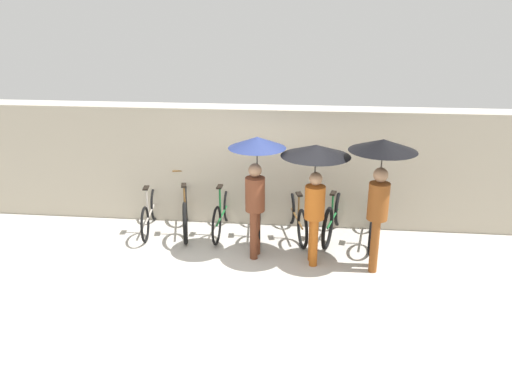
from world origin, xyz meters
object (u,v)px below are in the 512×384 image
parked_bicycle_0 (150,212)px  parked_bicycle_4 (296,216)px  parked_bicycle_6 (372,222)px  parked_bicycle_1 (185,212)px  parked_bicycle_2 (222,213)px  pedestrian_leading (256,166)px  pedestrian_trailing (381,168)px  parked_bicycle_3 (259,213)px  pedestrian_center (315,169)px  parked_bicycle_5 (334,216)px

parked_bicycle_0 → parked_bicycle_4: 2.72m
parked_bicycle_0 → parked_bicycle_6: size_ratio=0.96×
parked_bicycle_1 → parked_bicycle_2: size_ratio=0.97×
pedestrian_leading → pedestrian_trailing: pedestrian_trailing is taller
parked_bicycle_3 → pedestrian_center: bearing=-140.7°
parked_bicycle_0 → parked_bicycle_2: (1.36, 0.06, 0.02)m
parked_bicycle_6 → pedestrian_trailing: bearing=-175.5°
parked_bicycle_1 → parked_bicycle_5: 2.72m
parked_bicycle_5 → parked_bicycle_4: bearing=105.5°
parked_bicycle_0 → parked_bicycle_3: 2.04m
parked_bicycle_6 → pedestrian_leading: pedestrian_leading is taller
parked_bicycle_0 → parked_bicycle_2: size_ratio=0.94×
pedestrian_leading → parked_bicycle_1: bearing=158.8°
pedestrian_center → parked_bicycle_1: bearing=152.4°
parked_bicycle_1 → parked_bicycle_4: parked_bicycle_1 is taller
parked_bicycle_1 → pedestrian_center: pedestrian_center is taller
parked_bicycle_0 → parked_bicycle_2: parked_bicycle_0 is taller
pedestrian_leading → parked_bicycle_3: bearing=100.2°
parked_bicycle_6 → pedestrian_leading: (-2.00, -0.77, 1.21)m
parked_bicycle_1 → parked_bicycle_5: (2.72, 0.09, -0.00)m
parked_bicycle_2 → parked_bicycle_4: parked_bicycle_2 is taller
parked_bicycle_4 → parked_bicycle_0: bearing=77.9°
parked_bicycle_1 → parked_bicycle_3: 1.36m
parked_bicycle_3 → pedestrian_trailing: size_ratio=0.87×
parked_bicycle_6 → parked_bicycle_0: bearing=99.2°
parked_bicycle_4 → pedestrian_trailing: size_ratio=0.83×
parked_bicycle_1 → parked_bicycle_4: 2.04m
pedestrian_trailing → parked_bicycle_6: bearing=92.5°
parked_bicycle_6 → pedestrian_trailing: 1.65m
parked_bicycle_3 → pedestrian_trailing: 2.58m
parked_bicycle_5 → parked_bicycle_6: (0.68, -0.10, -0.04)m
parked_bicycle_4 → parked_bicycle_6: bearing=-106.6°
parked_bicycle_1 → parked_bicycle_5: parked_bicycle_1 is taller
parked_bicycle_4 → parked_bicycle_1: bearing=78.6°
pedestrian_center → parked_bicycle_0: bearing=156.7°
parked_bicycle_5 → pedestrian_trailing: (0.59, -1.10, 1.27)m
parked_bicycle_2 → pedestrian_trailing: 3.12m
parked_bicycle_1 → parked_bicycle_6: bearing=-103.1°
parked_bicycle_0 → parked_bicycle_2: bearing=-95.1°
parked_bicycle_4 → parked_bicycle_5: size_ratio=0.97×
parked_bicycle_2 → pedestrian_center: pedestrian_center is taller
parked_bicycle_6 → pedestrian_trailing: pedestrian_trailing is taller
parked_bicycle_5 → parked_bicycle_0: bearing=105.2°
parked_bicycle_5 → pedestrian_center: 1.60m
parked_bicycle_1 → pedestrian_center: bearing=-124.1°
parked_bicycle_5 → pedestrian_trailing: pedestrian_trailing is taller
parked_bicycle_2 → parked_bicycle_6: size_ratio=1.02×
parked_bicycle_0 → parked_bicycle_3: (2.04, 0.08, 0.03)m
parked_bicycle_3 → parked_bicycle_5: bearing=-95.2°
parked_bicycle_3 → pedestrian_leading: bearing=177.4°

